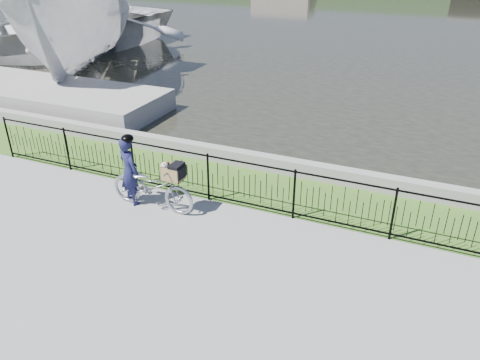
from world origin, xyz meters
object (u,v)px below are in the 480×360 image
at_px(boat_near, 77,21).
at_px(boat_far, 68,26).
at_px(cyclist, 129,170).
at_px(dock, 34,94).
at_px(bicycle_rig, 153,186).

relative_size(boat_near, boat_far, 0.87).
height_order(cyclist, boat_far, boat_far).
xyz_separation_m(dock, bicycle_rig, (8.04, -4.68, 0.19)).
height_order(bicycle_rig, cyclist, cyclist).
relative_size(dock, boat_near, 0.83).
distance_m(bicycle_rig, boat_far, 17.88).
distance_m(boat_near, boat_far, 5.47).
bearing_deg(cyclist, boat_near, 134.55).
xyz_separation_m(cyclist, boat_far, (-12.42, 12.26, 0.48)).
height_order(bicycle_rig, boat_far, boat_far).
xyz_separation_m(dock, boat_near, (-1.01, 3.93, 1.93)).
distance_m(dock, boat_near, 4.49).
distance_m(bicycle_rig, cyclist, 0.64).
height_order(cyclist, boat_near, boat_near).
height_order(boat_near, boat_far, boat_near).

